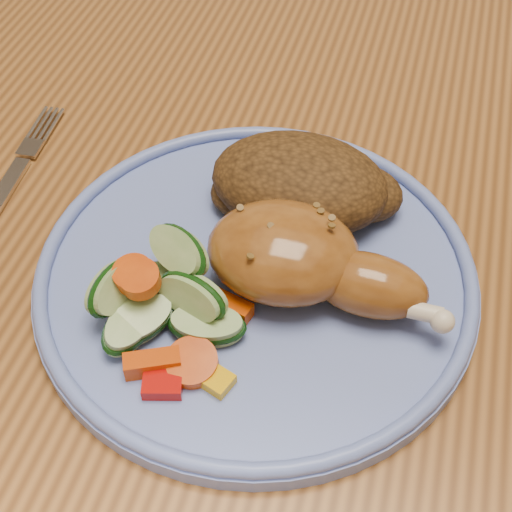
# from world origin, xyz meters

# --- Properties ---
(dining_table) EXTENTS (0.90, 1.40, 0.75)m
(dining_table) POSITION_xyz_m (0.00, 0.00, 0.67)
(dining_table) COLOR brown
(dining_table) RESTS_ON ground
(chair_far) EXTENTS (0.42, 0.42, 0.91)m
(chair_far) POSITION_xyz_m (0.00, 0.63, 0.49)
(chair_far) COLOR #4C2D16
(chair_far) RESTS_ON ground
(plate) EXTENTS (0.30, 0.30, 0.01)m
(plate) POSITION_xyz_m (-0.10, -0.12, 0.76)
(plate) COLOR #5F74C0
(plate) RESTS_ON dining_table
(plate_rim) EXTENTS (0.30, 0.30, 0.01)m
(plate_rim) POSITION_xyz_m (-0.10, -0.12, 0.77)
(plate_rim) COLOR #5F74C0
(plate_rim) RESTS_ON plate
(chicken_leg) EXTENTS (0.16, 0.09, 0.05)m
(chicken_leg) POSITION_xyz_m (-0.06, -0.12, 0.79)
(chicken_leg) COLOR brown
(chicken_leg) RESTS_ON plate
(rice_pilaf) EXTENTS (0.14, 0.09, 0.06)m
(rice_pilaf) POSITION_xyz_m (-0.08, -0.05, 0.78)
(rice_pilaf) COLOR #4A2E12
(rice_pilaf) RESTS_ON plate
(vegetable_pile) EXTENTS (0.11, 0.12, 0.05)m
(vegetable_pile) POSITION_xyz_m (-0.14, -0.17, 0.78)
(vegetable_pile) COLOR #A50A05
(vegetable_pile) RESTS_ON plate
(fork) EXTENTS (0.03, 0.16, 0.00)m
(fork) POSITION_xyz_m (-0.30, -0.08, 0.75)
(fork) COLOR silver
(fork) RESTS_ON dining_table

